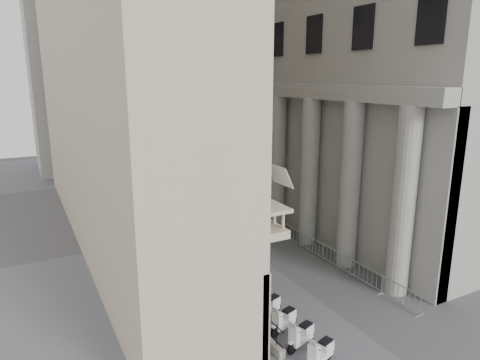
% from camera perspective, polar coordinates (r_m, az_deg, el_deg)
% --- Properties ---
extents(far_building, '(22.00, 10.00, 30.00)m').
position_cam_1_polar(far_building, '(58.33, -15.41, 16.74)').
color(far_building, beige).
rests_on(far_building, ground).
extents(iron_fence, '(0.30, 28.00, 1.40)m').
position_cam_1_polar(iron_fence, '(30.31, -9.10, -8.50)').
color(iron_fence, black).
rests_on(iron_fence, ground).
extents(blue_awning, '(1.60, 3.00, 3.00)m').
position_cam_1_polar(blue_awning, '(40.35, -1.37, -2.70)').
color(blue_awning, navy).
rests_on(blue_awning, ground).
extents(flag, '(1.00, 1.40, 8.20)m').
position_cam_1_polar(flag, '(19.93, 4.79, -21.03)').
color(flag, '#9E0C11').
rests_on(flag, ground).
extents(scooter_1, '(1.50, 0.95, 1.50)m').
position_cam_1_polar(scooter_1, '(19.89, 8.13, -21.21)').
color(scooter_1, white).
rests_on(scooter_1, ground).
extents(scooter_2, '(1.50, 0.95, 1.50)m').
position_cam_1_polar(scooter_2, '(20.79, 5.87, -19.44)').
color(scooter_2, white).
rests_on(scooter_2, ground).
extents(scooter_3, '(1.50, 0.95, 1.50)m').
position_cam_1_polar(scooter_3, '(21.74, 3.84, -17.79)').
color(scooter_3, white).
rests_on(scooter_3, ground).
extents(scooter_4, '(1.50, 0.95, 1.50)m').
position_cam_1_polar(scooter_4, '(22.72, 2.02, -16.27)').
color(scooter_4, white).
rests_on(scooter_4, ground).
extents(scooter_5, '(1.50, 0.95, 1.50)m').
position_cam_1_polar(scooter_5, '(23.74, 0.38, -14.86)').
color(scooter_5, white).
rests_on(scooter_5, ground).
extents(scooter_6, '(1.50, 0.95, 1.50)m').
position_cam_1_polar(scooter_6, '(24.79, -1.11, -13.56)').
color(scooter_6, white).
rests_on(scooter_6, ground).
extents(scooter_7, '(1.50, 0.95, 1.50)m').
position_cam_1_polar(scooter_7, '(25.86, -2.46, -12.35)').
color(scooter_7, white).
rests_on(scooter_7, ground).
extents(scooter_8, '(1.50, 0.95, 1.50)m').
position_cam_1_polar(scooter_8, '(26.96, -3.69, -11.24)').
color(scooter_8, white).
rests_on(scooter_8, ground).
extents(scooter_9, '(1.50, 0.95, 1.50)m').
position_cam_1_polar(scooter_9, '(28.08, -4.82, -10.22)').
color(scooter_9, white).
rests_on(scooter_9, ground).
extents(scooter_10, '(1.50, 0.95, 1.50)m').
position_cam_1_polar(scooter_10, '(29.22, -5.85, -9.26)').
color(scooter_10, white).
rests_on(scooter_10, ground).
extents(scooter_11, '(1.50, 0.95, 1.50)m').
position_cam_1_polar(scooter_11, '(30.37, -6.80, -8.38)').
color(scooter_11, white).
rests_on(scooter_11, ground).
extents(barrier_0, '(0.60, 2.40, 1.10)m').
position_cam_1_polar(barrier_0, '(24.12, 20.53, -15.31)').
color(barrier_0, '#B2B5BA').
rests_on(barrier_0, ground).
extents(barrier_1, '(0.60, 2.40, 1.10)m').
position_cam_1_polar(barrier_1, '(25.62, 16.30, -13.20)').
color(barrier_1, '#B2B5BA').
rests_on(barrier_1, ground).
extents(barrier_2, '(0.60, 2.40, 1.10)m').
position_cam_1_polar(barrier_2, '(27.26, 12.62, -11.27)').
color(barrier_2, '#B2B5BA').
rests_on(barrier_2, ground).
extents(barrier_3, '(0.60, 2.40, 1.10)m').
position_cam_1_polar(barrier_3, '(29.03, 9.41, -9.54)').
color(barrier_3, '#B2B5BA').
rests_on(barrier_3, ground).
extents(barrier_4, '(0.60, 2.40, 1.10)m').
position_cam_1_polar(barrier_4, '(30.90, 6.61, -7.98)').
color(barrier_4, '#B2B5BA').
rests_on(barrier_4, ground).
extents(barrier_5, '(0.60, 2.40, 1.10)m').
position_cam_1_polar(barrier_5, '(32.85, 4.15, -6.59)').
color(barrier_5, '#B2B5BA').
rests_on(barrier_5, ground).
extents(barrier_6, '(0.60, 2.40, 1.10)m').
position_cam_1_polar(barrier_6, '(34.87, 1.98, -5.35)').
color(barrier_6, '#B2B5BA').
rests_on(barrier_6, ground).
extents(barrier_7, '(0.60, 2.40, 1.10)m').
position_cam_1_polar(barrier_7, '(36.95, 0.07, -4.24)').
color(barrier_7, '#B2B5BA').
rests_on(barrier_7, ground).
extents(barrier_8, '(0.60, 2.40, 1.10)m').
position_cam_1_polar(barrier_8, '(39.09, -1.64, -3.24)').
color(barrier_8, '#B2B5BA').
rests_on(barrier_8, ground).
extents(barrier_9, '(0.60, 2.40, 1.10)m').
position_cam_1_polar(barrier_9, '(41.26, -3.17, -2.35)').
color(barrier_9, '#B2B5BA').
rests_on(barrier_9, ground).
extents(security_tent, '(3.75, 3.75, 3.05)m').
position_cam_1_polar(security_tent, '(33.49, -10.43, -1.82)').
color(security_tent, white).
rests_on(security_tent, ground).
extents(street_lamp, '(2.45, 0.36, 7.50)m').
position_cam_1_polar(street_lamp, '(29.55, -8.90, -0.03)').
color(street_lamp, gray).
rests_on(street_lamp, ground).
extents(info_kiosk, '(0.55, 0.82, 1.68)m').
position_cam_1_polar(info_kiosk, '(26.44, -1.99, -9.72)').
color(info_kiosk, black).
rests_on(info_kiosk, ground).
extents(pedestrian_a, '(0.65, 0.46, 1.67)m').
position_cam_1_polar(pedestrian_a, '(34.01, -1.91, -4.36)').
color(pedestrian_a, black).
rests_on(pedestrian_a, ground).
extents(pedestrian_b, '(1.11, 0.96, 1.95)m').
position_cam_1_polar(pedestrian_b, '(44.99, -7.98, 0.16)').
color(pedestrian_b, black).
rests_on(pedestrian_b, ground).
extents(pedestrian_c, '(0.97, 0.72, 1.80)m').
position_cam_1_polar(pedestrian_c, '(45.31, -8.79, 0.14)').
color(pedestrian_c, black).
rests_on(pedestrian_c, ground).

